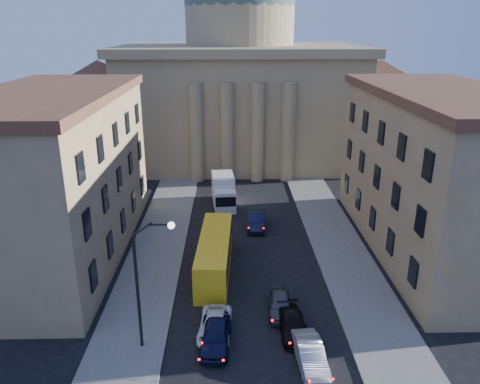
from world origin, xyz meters
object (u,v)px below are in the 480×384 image
object	(u,v)px
city_bus	(215,253)
box_truck	(224,192)
car_right_near	(310,354)
car_left_near	(216,335)
street_lamp	(145,275)

from	to	relation	value
city_bus	box_truck	size ratio (longest dim) A/B	1.75
car_right_near	car_left_near	bearing A→B (deg)	157.57
street_lamp	car_left_near	distance (m)	6.20
street_lamp	box_truck	bearing A→B (deg)	79.87
city_bus	box_truck	bearing A→B (deg)	90.35
car_left_near	city_bus	distance (m)	10.01
car_right_near	city_bus	bearing A→B (deg)	113.16
street_lamp	city_bus	distance (m)	11.34
car_left_near	car_right_near	xyz separation A→B (m)	(5.82, -1.92, -0.05)
car_left_near	box_truck	xyz separation A→B (m)	(0.30, 25.50, 0.81)
car_left_near	city_bus	xyz separation A→B (m)	(-0.31, 9.96, 0.87)
street_lamp	city_bus	bearing A→B (deg)	68.45
car_left_near	street_lamp	bearing A→B (deg)	-175.58
city_bus	street_lamp	bearing A→B (deg)	-108.92
car_left_near	box_truck	bearing A→B (deg)	93.41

